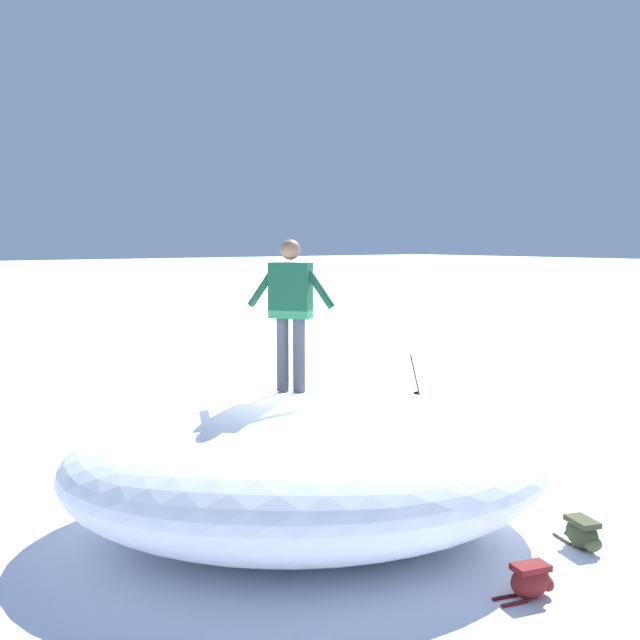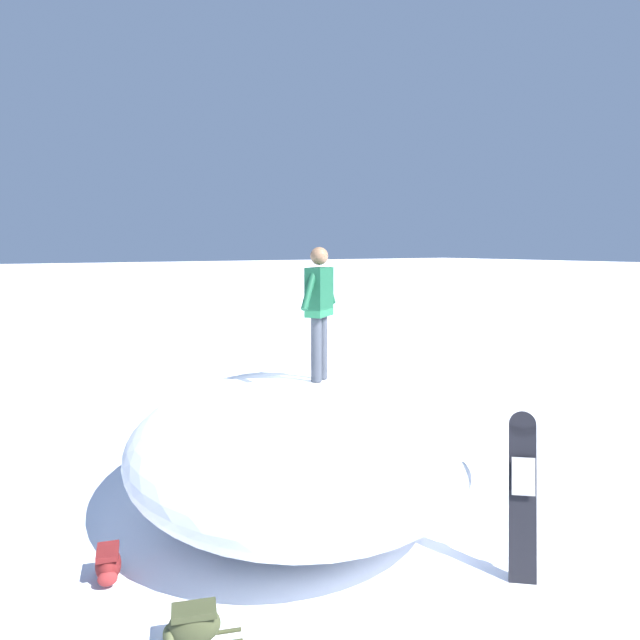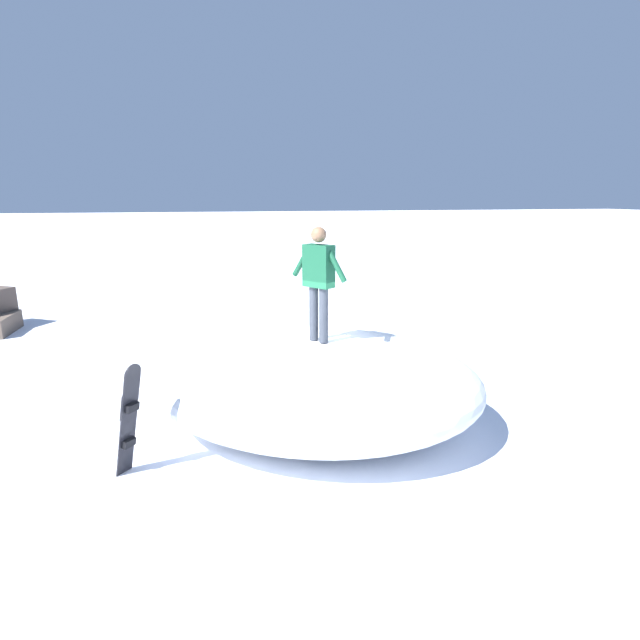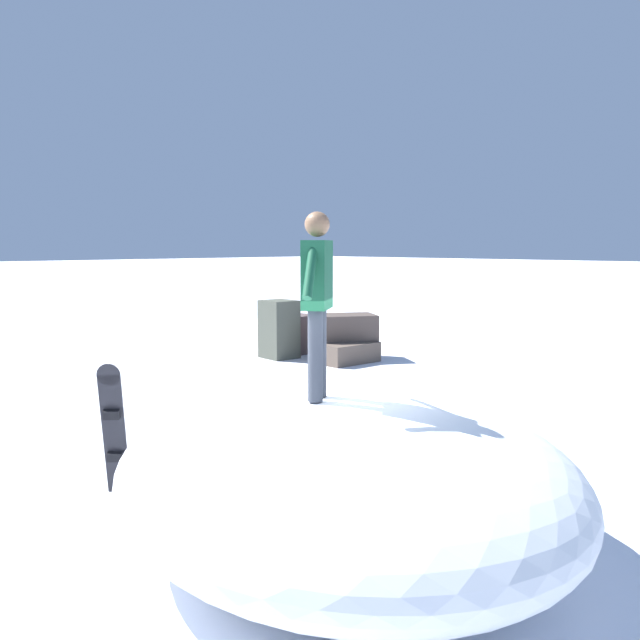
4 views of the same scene
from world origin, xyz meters
name	(u,v)px [view 2 (image 2 of 4)]	position (x,y,z in m)	size (l,w,h in m)	color
ground	(334,500)	(0.00, 0.00, 0.00)	(240.00, 240.00, 0.00)	white
snow_mound	(298,441)	(0.34, 0.35, 0.78)	(5.47, 4.36, 1.55)	white
snowboarder_standing	(319,304)	(0.33, 0.02, 2.57)	(0.68, 0.91, 1.75)	#333842
snowboard_primary_upright	(522,493)	(-2.45, -0.62, 0.85)	(0.48, 0.47, 1.65)	black
backpack_near	(193,625)	(-1.69, 2.58, 0.17)	(0.42, 0.68, 0.33)	#383D23
backpack_far	(108,564)	(-0.32, 2.94, 0.17)	(0.62, 0.36, 0.33)	maroon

